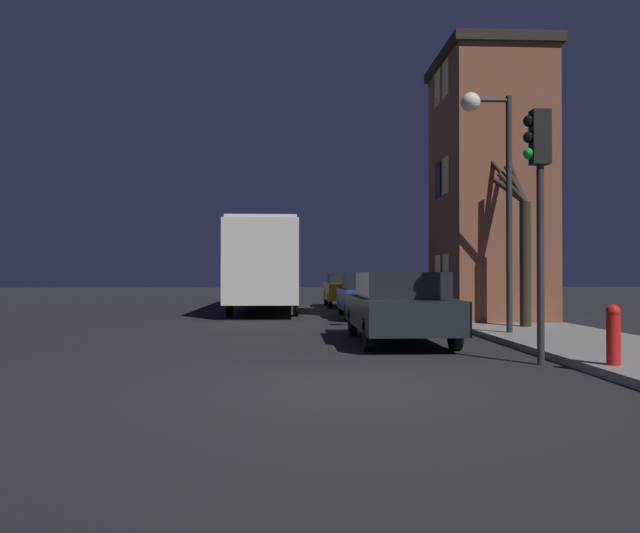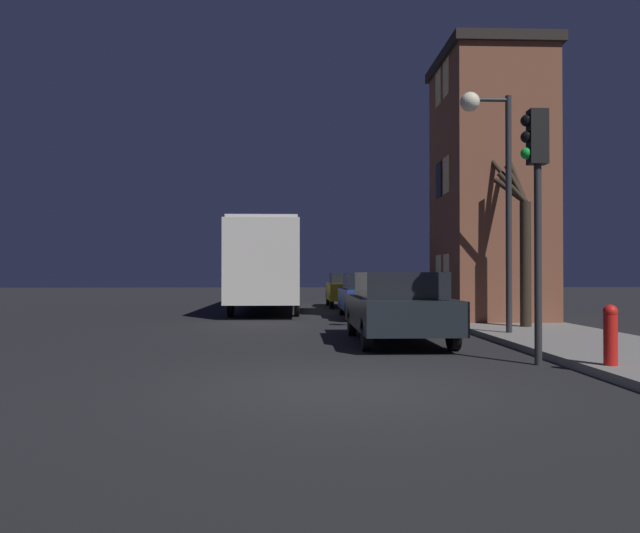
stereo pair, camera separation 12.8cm
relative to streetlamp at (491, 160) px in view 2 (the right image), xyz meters
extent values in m
plane|color=black|center=(-3.96, -6.01, -4.13)|extent=(120.00, 120.00, 0.00)
cube|color=brown|center=(1.45, 4.70, -0.08)|extent=(2.90, 3.88, 7.84)
cube|color=black|center=(1.45, 4.70, 3.99)|extent=(3.14, 4.12, 0.30)
cube|color=#F2D172|center=(-0.02, 4.20, -2.60)|extent=(0.03, 0.70, 1.10)
cube|color=#F2D172|center=(-0.02, 5.21, -2.60)|extent=(0.03, 0.70, 1.10)
cube|color=#F2D172|center=(-0.02, 4.20, 0.32)|extent=(0.03, 0.70, 1.10)
cube|color=black|center=(-0.02, 5.21, 0.32)|extent=(0.03, 0.70, 1.10)
cube|color=#F2D172|center=(-0.02, 4.20, 3.24)|extent=(0.03, 0.70, 1.10)
cube|color=#F2D172|center=(-0.02, 5.21, 3.24)|extent=(0.03, 0.70, 1.10)
cylinder|color=#28282B|center=(0.42, 0.00, -1.25)|extent=(0.14, 0.14, 5.50)
cylinder|color=#28282B|center=(-0.03, 0.00, 1.40)|extent=(0.90, 0.09, 0.09)
sphere|color=#F4EAC6|center=(-0.48, 0.00, 1.35)|extent=(0.45, 0.45, 0.45)
cylinder|color=#28282B|center=(-0.55, -4.18, -2.48)|extent=(0.12, 0.12, 3.29)
cube|color=black|center=(-0.55, -4.18, -0.39)|extent=(0.30, 0.24, 0.90)
sphere|color=black|center=(-0.73, -4.18, -0.12)|extent=(0.20, 0.20, 0.20)
sphere|color=black|center=(-0.73, -4.18, -0.39)|extent=(0.20, 0.20, 0.20)
sphere|color=green|center=(-0.73, -4.18, -0.66)|extent=(0.20, 0.20, 0.20)
cylinder|color=#2D2319|center=(1.41, 1.60, -2.39)|extent=(0.28, 0.28, 3.22)
cylinder|color=#2D2319|center=(1.15, 1.99, -0.44)|extent=(0.69, 0.93, 0.80)
cylinder|color=#2D2319|center=(1.06, 1.61, -0.41)|extent=(0.79, 0.16, 0.82)
cylinder|color=#2D2319|center=(1.28, 1.96, -0.26)|extent=(0.39, 0.85, 1.11)
cylinder|color=#2D2319|center=(1.17, 2.20, -0.15)|extent=(0.61, 1.33, 1.34)
cylinder|color=#2D2319|center=(1.36, 2.03, -0.20)|extent=(0.22, 0.97, 1.23)
cube|color=beige|center=(-5.64, 11.23, -2.24)|extent=(2.48, 11.19, 2.83)
cube|color=black|center=(-5.64, 11.23, -1.73)|extent=(2.50, 10.30, 1.02)
cube|color=#B2B2B2|center=(-5.64, 11.23, -0.76)|extent=(2.36, 10.63, 0.12)
cylinder|color=black|center=(-4.49, 14.87, -3.65)|extent=(0.18, 0.96, 0.96)
cylinder|color=black|center=(-6.79, 14.87, -3.65)|extent=(0.18, 0.96, 0.96)
cylinder|color=black|center=(-4.49, 7.59, -3.65)|extent=(0.18, 0.96, 0.96)
cylinder|color=black|center=(-6.79, 7.59, -3.65)|extent=(0.18, 0.96, 0.96)
cube|color=black|center=(-2.31, -0.69, -3.48)|extent=(1.88, 4.76, 0.66)
cube|color=black|center=(-2.31, -0.93, -2.88)|extent=(1.66, 2.47, 0.54)
cylinder|color=black|center=(-1.46, 0.86, -3.81)|extent=(0.18, 0.65, 0.65)
cylinder|color=black|center=(-3.16, 0.86, -3.81)|extent=(0.18, 0.65, 0.65)
cylinder|color=black|center=(-1.46, -2.23, -3.81)|extent=(0.18, 0.65, 0.65)
cylinder|color=black|center=(-3.16, -2.23, -3.81)|extent=(0.18, 0.65, 0.65)
cube|color=navy|center=(-2.05, 6.75, -3.50)|extent=(1.81, 4.16, 0.69)
cube|color=black|center=(-2.05, 6.54, -2.89)|extent=(1.60, 2.16, 0.53)
cylinder|color=black|center=(-1.24, 8.10, -3.84)|extent=(0.18, 0.57, 0.57)
cylinder|color=black|center=(-2.87, 8.10, -3.84)|extent=(0.18, 0.57, 0.57)
cylinder|color=black|center=(-1.24, 5.40, -3.84)|extent=(0.18, 0.57, 0.57)
cylinder|color=black|center=(-2.87, 5.40, -3.84)|extent=(0.18, 0.57, 0.57)
cube|color=olive|center=(-2.14, 13.73, -3.43)|extent=(1.88, 4.11, 0.72)
cube|color=black|center=(-2.14, 13.52, -2.84)|extent=(1.65, 2.14, 0.46)
cylinder|color=black|center=(-1.30, 15.06, -3.79)|extent=(0.18, 0.67, 0.67)
cylinder|color=black|center=(-2.99, 15.06, -3.79)|extent=(0.18, 0.67, 0.67)
cylinder|color=black|center=(-1.30, 12.39, -3.79)|extent=(0.18, 0.67, 0.67)
cylinder|color=black|center=(-2.99, 12.39, -3.79)|extent=(0.18, 0.67, 0.67)
cylinder|color=red|center=(0.15, -5.16, -3.62)|extent=(0.20, 0.20, 0.75)
sphere|color=red|center=(0.15, -5.16, -3.20)|extent=(0.21, 0.21, 0.21)
camera|label=1|loc=(-4.65, -14.24, -2.64)|focal=35.00mm
camera|label=2|loc=(-4.52, -14.25, -2.64)|focal=35.00mm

